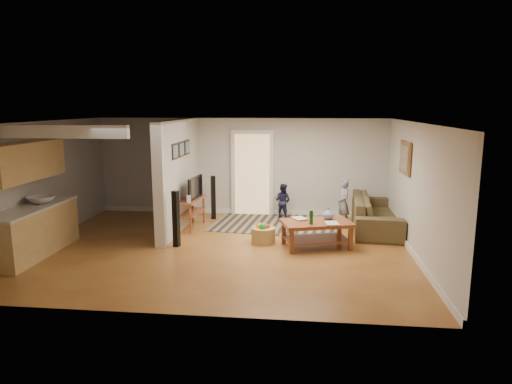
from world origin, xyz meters
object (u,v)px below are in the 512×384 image
toy_basket (263,234)px  tv_console (192,201)px  child (343,227)px  toddler (282,218)px  sofa (375,229)px  coffee_table (317,227)px  speaker_left (176,219)px  speaker_right (213,197)px

toy_basket → tv_console: bearing=150.7°
child → toddler: child is taller
sofa → toddler: toddler is taller
tv_console → toddler: tv_console is taller
coffee_table → child: (0.64, 1.65, -0.42)m
speaker_left → toddler: (2.01, 2.59, -0.57)m
toy_basket → coffee_table: bearing=-8.1°
sofa → child: size_ratio=2.27×
sofa → speaker_left: 4.61m
speaker_left → speaker_right: bearing=99.7°
toy_basket → child: bearing=40.6°
coffee_table → speaker_left: size_ratio=1.33×
tv_console → speaker_left: size_ratio=1.00×
sofa → coffee_table: bearing=142.0°
coffee_table → speaker_right: bearing=140.9°
speaker_left → speaker_right: 2.36m
toy_basket → toddler: toddler is taller
sofa → coffee_table: coffee_table is taller
child → toy_basket: bearing=-66.6°
sofa → child: child is taller
coffee_table → toddler: coffee_table is taller
sofa → toy_basket: 2.84m
speaker_right → toy_basket: size_ratio=2.20×
coffee_table → tv_console: 3.09m
speaker_right → child: 3.26m
speaker_left → toy_basket: (1.72, 0.43, -0.39)m
speaker_left → tv_console: bearing=107.9°
tv_console → child: (3.50, 0.51, -0.64)m
sofa → toy_basket: (-2.48, -1.38, 0.18)m
sofa → tv_console: bearing=99.1°
sofa → speaker_right: (-3.92, 0.53, 0.55)m
sofa → tv_console: (-4.24, -0.40, 0.64)m
child → speaker_right: bearing=-114.7°
toy_basket → toddler: size_ratio=0.56×
sofa → toy_basket: size_ratio=5.19×
speaker_left → toy_basket: size_ratio=2.31×
toddler → tv_console: bearing=53.4°
tv_console → speaker_right: size_ratio=1.04×
speaker_left → child: (3.47, 1.93, -0.57)m
child → speaker_left: bearing=-78.1°
tv_console → toy_basket: tv_console is taller
coffee_table → child: size_ratio=1.34×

